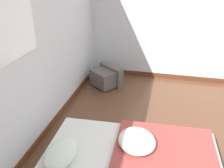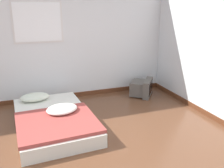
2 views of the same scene
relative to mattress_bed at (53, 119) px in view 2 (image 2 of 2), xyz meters
The scene contains 4 objects.
ground_plane 1.18m from the mattress_bed, 87.42° to the right, with size 20.00×20.00×0.00m, color brown.
wall_back 1.72m from the mattress_bed, 87.67° to the left, with size 7.53×0.08×2.60m.
mattress_bed is the anchor object (origin of this frame).
crt_tv 2.17m from the mattress_bed, 21.95° to the left, with size 0.64×0.66×0.36m.
Camera 2 is at (-0.44, -2.60, 1.88)m, focal length 40.00 mm.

